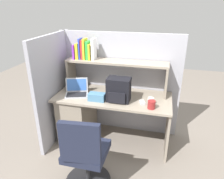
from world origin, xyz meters
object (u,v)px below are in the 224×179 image
object	(u,v)px
snack_canister	(151,105)
office_chair	(86,159)
laptop	(77,91)
tissue_box	(97,97)
computer_mouse	(142,103)
paper_cup	(151,101)
backpack	(119,90)

from	to	relation	value
snack_canister	office_chair	xyz separation A→B (m)	(-0.62, -0.68, -0.39)
office_chair	laptop	bearing A→B (deg)	-68.38
laptop	tissue_box	xyz separation A→B (m)	(0.33, -0.11, -0.00)
snack_canister	laptop	bearing A→B (deg)	171.23
computer_mouse	paper_cup	world-z (taller)	paper_cup
tissue_box	snack_canister	world-z (taller)	snack_canister
office_chair	paper_cup	bearing A→B (deg)	-132.54
office_chair	snack_canister	bearing A→B (deg)	-137.73
backpack	paper_cup	bearing A→B (deg)	0.05
backpack	tissue_box	world-z (taller)	backpack
laptop	paper_cup	size ratio (longest dim) A/B	4.13
snack_canister	office_chair	distance (m)	1.00
backpack	computer_mouse	world-z (taller)	backpack
laptop	backpack	world-z (taller)	backpack
laptop	backpack	bearing A→B (deg)	-4.60
paper_cup	snack_canister	xyz separation A→B (m)	(0.02, -0.11, 0.01)
computer_mouse	snack_canister	bearing A→B (deg)	-60.75
backpack	tissue_box	bearing A→B (deg)	-167.87
paper_cup	office_chair	world-z (taller)	office_chair
laptop	office_chair	distance (m)	1.03
backpack	paper_cup	distance (m)	0.43
paper_cup	tissue_box	size ratio (longest dim) A/B	0.41
tissue_box	office_chair	xyz separation A→B (m)	(0.10, -0.74, -0.39)
snack_canister	office_chair	size ratio (longest dim) A/B	0.11
computer_mouse	laptop	bearing A→B (deg)	155.25
laptop	computer_mouse	xyz separation A→B (m)	(0.93, -0.06, -0.03)
snack_canister	backpack	bearing A→B (deg)	165.57
tissue_box	snack_canister	xyz separation A→B (m)	(0.72, -0.05, 0.00)
backpack	tissue_box	distance (m)	0.30
backpack	office_chair	distance (m)	0.95
snack_canister	computer_mouse	bearing A→B (deg)	140.26
tissue_box	office_chair	size ratio (longest dim) A/B	0.24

